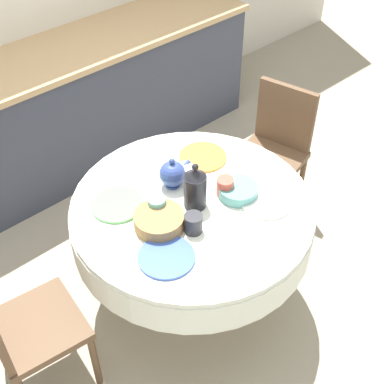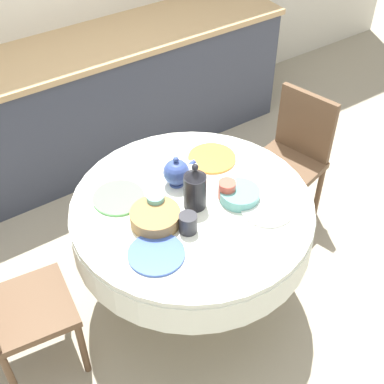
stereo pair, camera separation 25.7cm
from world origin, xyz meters
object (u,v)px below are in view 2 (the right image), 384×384
at_px(chair_right, 11,307).
at_px(coffee_carafe, 195,188).
at_px(chair_left, 293,154).
at_px(teapot, 177,172).

xyz_separation_m(chair_right, coffee_carafe, (0.95, -0.13, 0.36)).
distance_m(chair_left, coffee_carafe, 1.01).
height_order(chair_left, chair_right, same).
relative_size(chair_left, chair_right, 1.00).
bearing_deg(chair_left, chair_right, 79.25).
bearing_deg(chair_right, teapot, 100.12).
bearing_deg(chair_right, chair_left, 100.75).
height_order(chair_left, teapot, teapot).
relative_size(chair_right, coffee_carafe, 3.36).
bearing_deg(coffee_carafe, teapot, 86.51).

